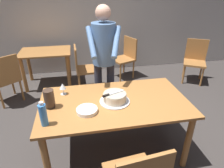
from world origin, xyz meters
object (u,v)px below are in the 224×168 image
(background_chair_0, at_px, (125,56))
(background_chair_3, at_px, (5,78))
(main_dining_table, at_px, (114,108))
(water_bottle, at_px, (43,115))
(cake_on_platter, at_px, (114,98))
(background_table, at_px, (46,59))
(wine_glass_near, at_px, (63,87))
(hurricane_lamp, at_px, (49,99))
(person_cutting_cake, at_px, (104,55))
(cake_knife, at_px, (109,95))
(background_chair_1, at_px, (195,59))
(plate_stack, at_px, (87,110))
(background_chair_2, at_px, (83,67))

(background_chair_0, relative_size, background_chair_3, 1.00)
(main_dining_table, bearing_deg, water_bottle, -158.11)
(cake_on_platter, distance_m, background_table, 2.37)
(wine_glass_near, distance_m, water_bottle, 0.58)
(water_bottle, height_order, background_chair_3, water_bottle)
(hurricane_lamp, distance_m, person_cutting_cake, 0.99)
(person_cutting_cake, bearing_deg, background_chair_3, 153.52)
(main_dining_table, distance_m, cake_knife, 0.23)
(hurricane_lamp, height_order, background_chair_1, hurricane_lamp)
(wine_glass_near, relative_size, background_chair_0, 0.16)
(cake_knife, relative_size, background_chair_1, 0.29)
(main_dining_table, bearing_deg, background_table, 115.29)
(cake_on_platter, relative_size, background_chair_1, 0.38)
(plate_stack, height_order, background_table, plate_stack)
(background_chair_1, xyz_separation_m, background_chair_2, (-2.41, 0.01, 0.00))
(cake_knife, xyz_separation_m, background_chair_2, (-0.20, 1.79, -0.37))
(background_chair_1, bearing_deg, hurricane_lamp, -148.44)
(cake_on_platter, bearing_deg, background_chair_2, 98.74)
(main_dining_table, xyz_separation_m, background_chair_2, (-0.27, 1.75, -0.16))
(hurricane_lamp, distance_m, background_chair_3, 1.79)
(cake_on_platter, xyz_separation_m, background_chair_1, (2.13, 1.76, -0.31))
(main_dining_table, bearing_deg, cake_on_platter, -98.72)
(wine_glass_near, xyz_separation_m, water_bottle, (-0.15, -0.56, 0.01))
(main_dining_table, height_order, background_chair_0, background_chair_0)
(cake_knife, bearing_deg, plate_stack, -155.58)
(cake_knife, xyz_separation_m, plate_stack, (-0.25, -0.11, -0.10))
(background_table, bearing_deg, cake_on_platter, -64.97)
(water_bottle, distance_m, background_chair_2, 2.12)
(plate_stack, height_order, background_chair_0, background_chair_0)
(background_chair_1, relative_size, background_chair_3, 1.00)
(cake_on_platter, distance_m, water_bottle, 0.78)
(cake_on_platter, xyz_separation_m, background_chair_2, (-0.27, 1.76, -0.31))
(plate_stack, height_order, person_cutting_cake, person_cutting_cake)
(cake_knife, bearing_deg, cake_on_platter, 21.75)
(hurricane_lamp, xyz_separation_m, background_chair_2, (0.43, 1.75, -0.37))
(wine_glass_near, xyz_separation_m, background_chair_3, (-1.06, 1.22, -0.36))
(cake_on_platter, height_order, background_chair_1, background_chair_1)
(cake_on_platter, height_order, person_cutting_cake, person_cutting_cake)
(hurricane_lamp, bearing_deg, background_chair_1, 31.56)
(main_dining_table, distance_m, wine_glass_near, 0.67)
(main_dining_table, relative_size, wine_glass_near, 11.62)
(main_dining_table, height_order, background_chair_3, background_chair_3)
(cake_on_platter, bearing_deg, person_cutting_cake, 90.76)
(wine_glass_near, distance_m, person_cutting_cake, 0.73)
(cake_knife, relative_size, background_chair_3, 0.29)
(wine_glass_near, distance_m, background_table, 1.92)
(plate_stack, distance_m, background_chair_0, 2.59)
(hurricane_lamp, bearing_deg, water_bottle, -94.97)
(background_chair_3, bearing_deg, water_bottle, -63.08)
(water_bottle, bearing_deg, person_cutting_cake, 53.68)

